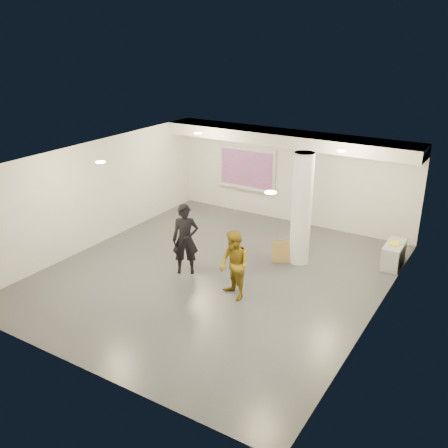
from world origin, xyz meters
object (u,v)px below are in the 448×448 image
Objects in this scene: projection_screen at (247,169)px; credenza at (394,254)px; woman at (185,239)px; column at (301,209)px; man at (234,266)px.

credenza is (5.32, -1.55, -1.21)m from projection_screen.
projection_screen is 4.87m from woman.
woman is at bearing -136.65° from column.
column is at bearing -155.41° from credenza.
column is 1.82× the size of man.
man is at bearing -101.32° from column.
column is at bearing 106.36° from man.
credenza is 5.50m from woman.
credenza is 0.58× the size of woman.
projection_screen is 1.28× the size of man.
woman is at bearing -167.81° from man.
man is (2.59, -5.22, -0.70)m from projection_screen.
credenza is (2.22, 1.10, -1.19)m from column.
projection_screen is 5.67m from credenza.
column is 1.43× the size of projection_screen.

